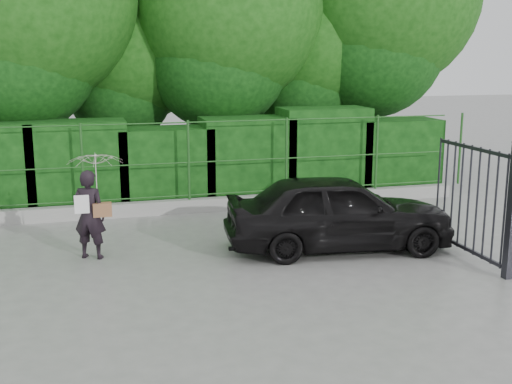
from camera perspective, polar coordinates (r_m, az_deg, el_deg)
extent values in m
plane|color=gray|center=(10.38, -3.96, -7.76)|extent=(80.00, 80.00, 0.00)
cube|color=#9E9E99|center=(14.60, -7.47, -1.33)|extent=(14.00, 0.25, 0.30)
cylinder|color=#20521D|center=(14.27, -15.17, 2.34)|extent=(0.06, 0.06, 1.80)
cylinder|color=#20521D|center=(14.45, -6.01, 2.82)|extent=(0.06, 0.06, 1.80)
cylinder|color=#20521D|center=(14.98, 2.71, 3.21)|extent=(0.06, 0.06, 1.80)
cylinder|color=#20521D|center=(15.84, 10.66, 3.50)|extent=(0.06, 0.06, 1.80)
cylinder|color=#20521D|center=(16.97, 17.69, 3.70)|extent=(0.06, 0.06, 1.80)
cylinder|color=#20521D|center=(14.54, -7.50, -0.37)|extent=(13.60, 0.03, 0.03)
cylinder|color=#20521D|center=(14.40, -7.58, 2.54)|extent=(13.60, 0.03, 0.03)
cylinder|color=#20521D|center=(14.28, -7.68, 6.11)|extent=(13.60, 0.03, 0.03)
cube|color=black|center=(15.28, -15.54, 2.29)|extent=(2.20, 1.20, 2.06)
cube|color=black|center=(15.42, -8.06, 2.29)|extent=(2.20, 1.20, 1.83)
cube|color=black|center=(15.77, -0.84, 2.99)|extent=(2.20, 1.20, 2.03)
cube|color=black|center=(16.36, 5.97, 3.60)|extent=(2.20, 1.20, 2.22)
cube|color=black|center=(17.21, 12.19, 3.23)|extent=(2.20, 1.20, 1.88)
cylinder|color=black|center=(16.86, -19.20, 7.14)|extent=(0.36, 0.36, 4.50)
cylinder|color=black|center=(18.23, -10.92, 5.95)|extent=(0.36, 0.36, 3.25)
sphere|color=#14470F|center=(18.13, -11.17, 12.09)|extent=(3.90, 3.90, 3.90)
cylinder|color=black|center=(17.57, -2.50, 7.57)|extent=(0.36, 0.36, 4.25)
sphere|color=#14470F|center=(17.55, -2.58, 15.90)|extent=(5.10, 5.10, 5.10)
cylinder|color=black|center=(18.97, 4.47, 6.75)|extent=(0.36, 0.36, 3.50)
sphere|color=#14470F|center=(18.89, 4.58, 13.10)|extent=(4.20, 4.20, 4.20)
cylinder|color=black|center=(19.33, 10.56, 8.54)|extent=(0.36, 0.36, 4.75)
cube|color=#25252B|center=(12.01, 18.21, -4.82)|extent=(0.05, 2.00, 0.06)
cube|color=#25252B|center=(11.63, 18.80, 3.70)|extent=(0.05, 2.00, 0.06)
cylinder|color=#25252B|center=(11.03, 21.22, -1.67)|extent=(0.04, 0.04, 1.90)
cylinder|color=#25252B|center=(11.23, 20.47, -1.38)|extent=(0.04, 0.04, 1.90)
cylinder|color=#25252B|center=(11.42, 19.74, -1.10)|extent=(0.04, 0.04, 1.90)
cylinder|color=#25252B|center=(11.62, 19.04, -0.83)|extent=(0.04, 0.04, 1.90)
cylinder|color=#25252B|center=(11.83, 18.37, -0.57)|extent=(0.04, 0.04, 1.90)
cylinder|color=#25252B|center=(12.03, 17.72, -0.32)|extent=(0.04, 0.04, 1.90)
cylinder|color=#25252B|center=(12.23, 17.09, -0.08)|extent=(0.04, 0.04, 1.90)
cylinder|color=#25252B|center=(12.44, 16.48, 0.16)|extent=(0.04, 0.04, 1.90)
cylinder|color=#25252B|center=(12.65, 15.89, 0.39)|extent=(0.04, 0.04, 1.90)
imported|color=black|center=(11.56, -14.58, -1.94)|extent=(0.68, 0.58, 1.58)
imported|color=white|center=(11.48, -14.01, 1.24)|extent=(0.97, 0.99, 0.89)
cube|color=brown|center=(11.46, -13.50, -1.53)|extent=(0.32, 0.15, 0.24)
cube|color=white|center=(11.39, -15.23, -1.07)|extent=(0.25, 0.02, 0.32)
imported|color=black|center=(11.83, 7.32, -1.75)|extent=(4.31, 2.14, 1.41)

